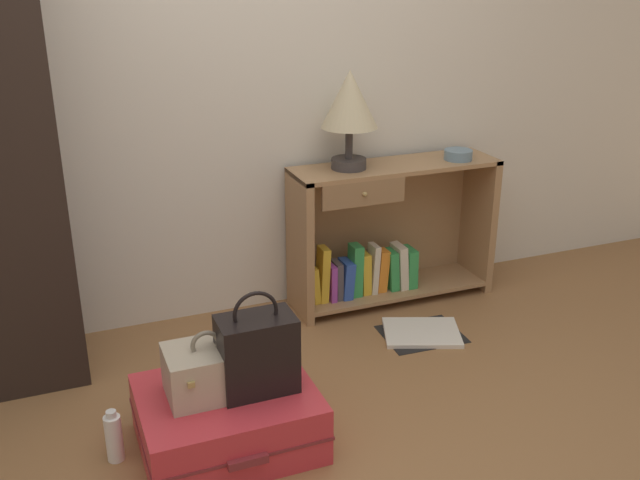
{
  "coord_description": "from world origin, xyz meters",
  "views": [
    {
      "loc": [
        -0.75,
        -1.8,
        1.68
      ],
      "look_at": [
        0.32,
        0.88,
        0.55
      ],
      "focal_mm": 40.58,
      "sensor_mm": 36.0,
      "label": 1
    }
  ],
  "objects_px": {
    "bowl": "(458,155)",
    "train_case": "(207,371)",
    "bookshelf": "(384,237)",
    "bottle": "(114,437)",
    "suitcase_large": "(228,418)",
    "handbag": "(257,353)",
    "open_book_on_floor": "(422,333)",
    "table_lamp": "(350,104)"
  },
  "relations": [
    {
      "from": "bowl",
      "to": "train_case",
      "type": "xyz_separation_m",
      "value": [
        -1.51,
        -0.83,
        -0.44
      ]
    },
    {
      "from": "bookshelf",
      "to": "suitcase_large",
      "type": "relative_size",
      "value": 1.66
    },
    {
      "from": "bowl",
      "to": "bottle",
      "type": "xyz_separation_m",
      "value": [
        -1.85,
        -0.78,
        -0.66
      ]
    },
    {
      "from": "table_lamp",
      "to": "bowl",
      "type": "bearing_deg",
      "value": -5.25
    },
    {
      "from": "table_lamp",
      "to": "bookshelf",
      "type": "bearing_deg",
      "value": 0.17
    },
    {
      "from": "handbag",
      "to": "open_book_on_floor",
      "type": "distance_m",
      "value": 1.14
    },
    {
      "from": "train_case",
      "to": "open_book_on_floor",
      "type": "height_order",
      "value": "train_case"
    },
    {
      "from": "bookshelf",
      "to": "open_book_on_floor",
      "type": "bearing_deg",
      "value": -90.72
    },
    {
      "from": "handbag",
      "to": "bottle",
      "type": "height_order",
      "value": "handbag"
    },
    {
      "from": "table_lamp",
      "to": "open_book_on_floor",
      "type": "height_order",
      "value": "table_lamp"
    },
    {
      "from": "train_case",
      "to": "suitcase_large",
      "type": "bearing_deg",
      "value": -17.17
    },
    {
      "from": "handbag",
      "to": "bottle",
      "type": "relative_size",
      "value": 1.92
    },
    {
      "from": "train_case",
      "to": "table_lamp",
      "type": "bearing_deg",
      "value": 43.52
    },
    {
      "from": "suitcase_large",
      "to": "handbag",
      "type": "distance_m",
      "value": 0.28
    },
    {
      "from": "bookshelf",
      "to": "bottle",
      "type": "bearing_deg",
      "value": -150.4
    },
    {
      "from": "suitcase_large",
      "to": "bookshelf",
      "type": "bearing_deg",
      "value": 39.98
    },
    {
      "from": "bottle",
      "to": "bowl",
      "type": "bearing_deg",
      "value": 23.0
    },
    {
      "from": "bookshelf",
      "to": "table_lamp",
      "type": "height_order",
      "value": "table_lamp"
    },
    {
      "from": "train_case",
      "to": "bottle",
      "type": "distance_m",
      "value": 0.41
    },
    {
      "from": "bookshelf",
      "to": "bowl",
      "type": "relative_size",
      "value": 7.45
    },
    {
      "from": "train_case",
      "to": "handbag",
      "type": "relative_size",
      "value": 0.75
    },
    {
      "from": "suitcase_large",
      "to": "open_book_on_floor",
      "type": "xyz_separation_m",
      "value": [
        1.07,
        0.47,
        -0.1
      ]
    },
    {
      "from": "bookshelf",
      "to": "bottle",
      "type": "height_order",
      "value": "bookshelf"
    },
    {
      "from": "bowl",
      "to": "open_book_on_floor",
      "type": "xyz_separation_m",
      "value": [
        -0.38,
        -0.38,
        -0.74
      ]
    },
    {
      "from": "bookshelf",
      "to": "table_lamp",
      "type": "bearing_deg",
      "value": -179.83
    },
    {
      "from": "handbag",
      "to": "open_book_on_floor",
      "type": "xyz_separation_m",
      "value": [
        0.96,
        0.49,
        -0.36
      ]
    },
    {
      "from": "bowl",
      "to": "handbag",
      "type": "xyz_separation_m",
      "value": [
        -1.34,
        -0.87,
        -0.38
      ]
    },
    {
      "from": "table_lamp",
      "to": "handbag",
      "type": "xyz_separation_m",
      "value": [
        -0.76,
        -0.92,
        -0.67
      ]
    },
    {
      "from": "table_lamp",
      "to": "bottle",
      "type": "distance_m",
      "value": 1.79
    },
    {
      "from": "bookshelf",
      "to": "handbag",
      "type": "relative_size",
      "value": 2.72
    },
    {
      "from": "handbag",
      "to": "bottle",
      "type": "bearing_deg",
      "value": 170.53
    },
    {
      "from": "train_case",
      "to": "open_book_on_floor",
      "type": "xyz_separation_m",
      "value": [
        1.13,
        0.45,
        -0.31
      ]
    },
    {
      "from": "bookshelf",
      "to": "open_book_on_floor",
      "type": "relative_size",
      "value": 2.45
    },
    {
      "from": "table_lamp",
      "to": "suitcase_large",
      "type": "xyz_separation_m",
      "value": [
        -0.87,
        -0.9,
        -0.93
      ]
    },
    {
      "from": "table_lamp",
      "to": "open_book_on_floor",
      "type": "relative_size",
      "value": 1.09
    },
    {
      "from": "suitcase_large",
      "to": "open_book_on_floor",
      "type": "relative_size",
      "value": 1.47
    },
    {
      "from": "train_case",
      "to": "bottle",
      "type": "relative_size",
      "value": 1.43
    },
    {
      "from": "bottle",
      "to": "table_lamp",
      "type": "bearing_deg",
      "value": 33.43
    },
    {
      "from": "handbag",
      "to": "bottle",
      "type": "xyz_separation_m",
      "value": [
        -0.51,
        0.09,
        -0.28
      ]
    },
    {
      "from": "bookshelf",
      "to": "train_case",
      "type": "bearing_deg",
      "value": -142.12
    },
    {
      "from": "suitcase_large",
      "to": "table_lamp",
      "type": "bearing_deg",
      "value": 46.03
    },
    {
      "from": "bottle",
      "to": "suitcase_large",
      "type": "bearing_deg",
      "value": -9.18
    }
  ]
}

